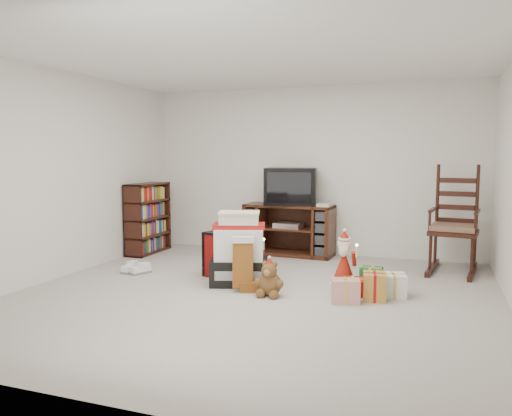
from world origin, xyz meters
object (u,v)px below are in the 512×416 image
at_px(gift_pile, 239,253).
at_px(gift_cluster, 367,285).
at_px(red_suitcase, 222,255).
at_px(crt_television, 291,186).
at_px(bookshelf, 148,219).
at_px(teddy_bear, 270,281).
at_px(sneaker_pair, 135,269).
at_px(santa_figurine, 344,265).
at_px(mrs_claus_figurine, 255,257).
at_px(rocking_chair, 453,234).
at_px(tv_stand, 289,230).

bearing_deg(gift_pile, gift_cluster, -19.75).
relative_size(red_suitcase, crt_television, 0.79).
xyz_separation_m(red_suitcase, crt_television, (0.39, 1.62, 0.75)).
distance_m(bookshelf, teddy_bear, 2.99).
distance_m(teddy_bear, sneaker_pair, 1.97).
bearing_deg(santa_figurine, crt_television, 124.38).
xyz_separation_m(bookshelf, teddy_bear, (2.49, -1.62, -0.35)).
xyz_separation_m(red_suitcase, mrs_claus_figurine, (0.34, 0.21, -0.04)).
distance_m(rocking_chair, santa_figurine, 1.74).
bearing_deg(gift_pile, crt_television, 68.67).
xyz_separation_m(gift_pile, gift_cluster, (1.46, -0.03, -0.24)).
bearing_deg(bookshelf, teddy_bear, -33.17).
height_order(red_suitcase, santa_figurine, same).
xyz_separation_m(tv_stand, teddy_bear, (0.42, -2.19, -0.22)).
xyz_separation_m(bookshelf, gift_cluster, (3.45, -1.30, -0.39)).
xyz_separation_m(santa_figurine, crt_television, (-1.07, 1.57, 0.78)).
height_order(teddy_bear, crt_television, crt_television).
bearing_deg(crt_television, teddy_bear, -90.13).
bearing_deg(bookshelf, gift_cluster, -20.62).
height_order(red_suitcase, teddy_bear, red_suitcase).
xyz_separation_m(santa_figurine, mrs_claus_figurine, (-1.12, 0.15, -0.01)).
relative_size(santa_figurine, crt_television, 0.79).
relative_size(bookshelf, santa_figurine, 1.64).
bearing_deg(tv_stand, sneaker_pair, -127.55).
height_order(tv_stand, mrs_claus_figurine, tv_stand).
bearing_deg(red_suitcase, bookshelf, 166.54).
relative_size(santa_figurine, mrs_claus_figurine, 1.05).
xyz_separation_m(red_suitcase, sneaker_pair, (-1.13, -0.15, -0.23)).
xyz_separation_m(tv_stand, rocking_chair, (2.27, -0.31, 0.11)).
xyz_separation_m(tv_stand, bookshelf, (-2.07, -0.56, 0.13)).
xyz_separation_m(rocking_chair, crt_television, (-2.25, 0.31, 0.54)).
relative_size(santa_figurine, gift_cluster, 0.82).
bearing_deg(rocking_chair, bookshelf, -169.00).
distance_m(bookshelf, santa_figurine, 3.33).
height_order(mrs_claus_figurine, gift_cluster, mrs_claus_figurine).
height_order(tv_stand, teddy_bear, tv_stand).
xyz_separation_m(rocking_chair, sneaker_pair, (-3.77, -1.47, -0.44)).
distance_m(gift_pile, crt_television, 1.94).
height_order(bookshelf, sneaker_pair, bookshelf).
bearing_deg(red_suitcase, santa_figurine, 20.99).
bearing_deg(gift_pile, sneaker_pair, 159.86).
xyz_separation_m(rocking_chair, santa_figurine, (-1.17, -1.26, -0.23)).
bearing_deg(santa_figurine, rocking_chair, 47.05).
height_order(santa_figurine, gift_cluster, santa_figurine).
distance_m(bookshelf, mrs_claus_figurine, 2.23).
bearing_deg(rocking_chair, tv_stand, 179.91).
relative_size(tv_stand, gift_pile, 1.64).
height_order(rocking_chair, red_suitcase, rocking_chair).
relative_size(gift_cluster, crt_television, 0.97).
relative_size(teddy_bear, crt_television, 0.45).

